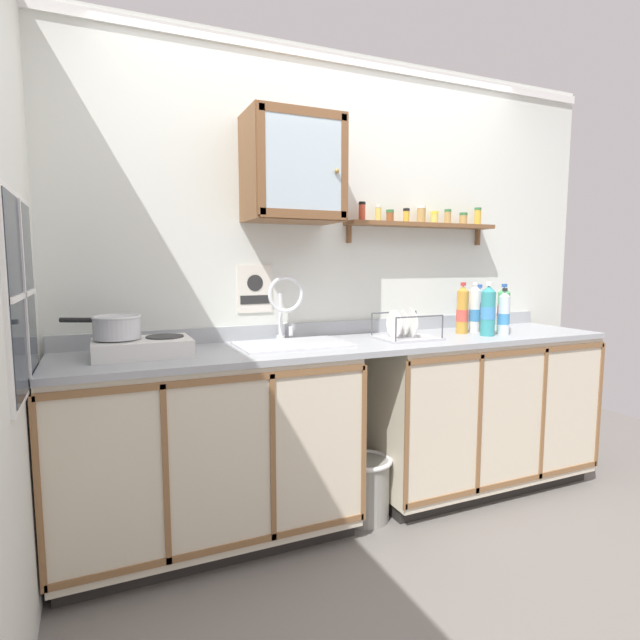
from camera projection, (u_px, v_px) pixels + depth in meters
floor at (401, 551)px, 2.41m from camera, size 6.06×6.06×0.00m
back_wall at (334, 278)px, 2.96m from camera, size 3.66×0.07×2.54m
lower_cabinet_run at (208, 451)px, 2.44m from camera, size 1.40×0.59×0.92m
lower_cabinet_run_right at (476, 411)px, 3.09m from camera, size 1.42×0.59×0.92m
countertop at (359, 344)px, 2.71m from camera, size 3.02×0.62×0.03m
backsplash at (336, 328)px, 2.96m from camera, size 3.02×0.02×0.08m
sink at (291, 345)px, 2.60m from camera, size 0.56×0.41×0.46m
hot_plate_stove at (142, 347)px, 2.29m from camera, size 0.42×0.28×0.08m
saucepan at (116, 326)px, 2.25m from camera, size 0.34×0.23×0.10m
bottle_soda_green_0 at (503, 310)px, 3.08m from camera, size 0.07×0.07×0.29m
bottle_water_blue_1 at (479, 309)px, 3.16m from camera, size 0.06×0.06×0.28m
bottle_detergent_teal_2 at (488, 311)px, 2.91m from camera, size 0.08×0.08×0.31m
bottle_water_clear_3 at (504, 314)px, 2.94m from camera, size 0.07×0.07×0.27m
bottle_opaque_white_4 at (475, 310)px, 3.06m from camera, size 0.06×0.06×0.30m
bottle_juice_amber_5 at (462, 311)px, 3.00m from camera, size 0.07×0.07×0.30m
dish_rack at (405, 332)px, 2.80m from camera, size 0.32×0.27×0.17m
wall_cabinet at (293, 169)px, 2.60m from camera, size 0.48×0.35×0.54m
spice_shelf at (423, 223)px, 3.06m from camera, size 1.00×0.14×0.23m
warning_sign at (255, 289)px, 2.75m from camera, size 0.20×0.01×0.26m
window at (20, 295)px, 1.81m from camera, size 0.03×0.69×0.72m
trash_bin at (366, 487)px, 2.70m from camera, size 0.28×0.28×0.34m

